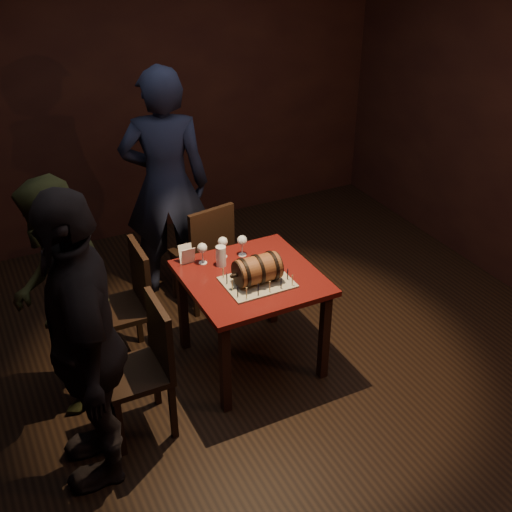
% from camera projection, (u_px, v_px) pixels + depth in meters
% --- Properties ---
extents(room_shell, '(5.04, 5.04, 2.80)m').
position_uv_depth(room_shell, '(259.00, 197.00, 3.98)').
color(room_shell, black).
rests_on(room_shell, ground).
extents(pub_table, '(0.90, 0.90, 0.75)m').
position_uv_depth(pub_table, '(251.00, 289.00, 4.47)').
color(pub_table, '#430C0B').
rests_on(pub_table, ground).
extents(cake_board, '(0.45, 0.35, 0.01)m').
position_uv_depth(cake_board, '(257.00, 282.00, 4.33)').
color(cake_board, gray).
rests_on(cake_board, pub_table).
extents(barrel_cake, '(0.35, 0.21, 0.21)m').
position_uv_depth(barrel_cake, '(257.00, 269.00, 4.28)').
color(barrel_cake, brown).
rests_on(barrel_cake, cake_board).
extents(birthday_candles, '(0.40, 0.30, 0.09)m').
position_uv_depth(birthday_candles, '(257.00, 276.00, 4.31)').
color(birthday_candles, '#F7E193').
rests_on(birthday_candles, cake_board).
extents(wine_glass_left, '(0.07, 0.07, 0.16)m').
position_uv_depth(wine_glass_left, '(202.00, 249.00, 4.50)').
color(wine_glass_left, silver).
rests_on(wine_glass_left, pub_table).
extents(wine_glass_mid, '(0.07, 0.07, 0.16)m').
position_uv_depth(wine_glass_mid, '(223.00, 243.00, 4.58)').
color(wine_glass_mid, silver).
rests_on(wine_glass_mid, pub_table).
extents(wine_glass_right, '(0.07, 0.07, 0.16)m').
position_uv_depth(wine_glass_right, '(242.00, 241.00, 4.60)').
color(wine_glass_right, silver).
rests_on(wine_glass_right, pub_table).
extents(pint_of_ale, '(0.07, 0.07, 0.15)m').
position_uv_depth(pint_of_ale, '(221.00, 256.00, 4.50)').
color(pint_of_ale, silver).
rests_on(pint_of_ale, pub_table).
extents(menu_card, '(0.10, 0.05, 0.13)m').
position_uv_depth(menu_card, '(187.00, 255.00, 4.53)').
color(menu_card, white).
rests_on(menu_card, pub_table).
extents(chair_back, '(0.46, 0.46, 0.93)m').
position_uv_depth(chair_back, '(206.00, 250.00, 5.17)').
color(chair_back, black).
rests_on(chair_back, ground).
extents(chair_left_rear, '(0.41, 0.41, 0.93)m').
position_uv_depth(chair_left_rear, '(129.00, 299.00, 4.57)').
color(chair_left_rear, black).
rests_on(chair_left_rear, ground).
extents(chair_left_front, '(0.41, 0.41, 0.93)m').
position_uv_depth(chair_left_front, '(147.00, 361.00, 3.98)').
color(chair_left_front, black).
rests_on(chair_left_front, ground).
extents(person_back, '(0.82, 0.68, 1.95)m').
position_uv_depth(person_back, '(166.00, 185.00, 5.18)').
color(person_back, '#1A1E34').
rests_on(person_back, ground).
extents(person_left_rear, '(0.78, 0.91, 1.61)m').
position_uv_depth(person_left_rear, '(59.00, 298.00, 4.08)').
color(person_left_rear, '#3C4020').
rests_on(person_left_rear, ground).
extents(person_left_front, '(0.61, 1.14, 1.85)m').
position_uv_depth(person_left_front, '(84.00, 343.00, 3.49)').
color(person_left_front, black).
rests_on(person_left_front, ground).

